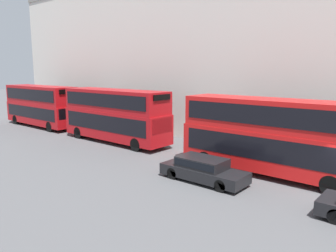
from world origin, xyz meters
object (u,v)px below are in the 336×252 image
bus_third_in_queue (41,104)px  pedestrian (49,116)px  bus_second_in_queue (115,113)px  car_hatchback (203,169)px  bus_leading (270,134)px

bus_third_in_queue → pedestrian: (2.09, 2.17, -1.62)m
bus_second_in_queue → car_hatchback: (-3.40, -11.05, -1.70)m
car_hatchback → bus_second_in_queue: bearing=72.9°
bus_leading → pedestrian: (2.09, 27.26, -1.67)m
bus_second_in_queue → car_hatchback: bearing=-107.1°
bus_leading → bus_third_in_queue: bearing=90.0°
bus_leading → car_hatchback: bearing=146.6°
bus_leading → bus_third_in_queue: 25.08m
bus_second_in_queue → car_hatchback: size_ratio=2.17×
bus_third_in_queue → bus_second_in_queue: bearing=-90.0°
bus_second_in_queue → bus_third_in_queue: bus_second_in_queue is taller
bus_second_in_queue → car_hatchback: 11.68m
bus_leading → pedestrian: bus_leading is taller
pedestrian → bus_second_in_queue: bearing=-98.5°
pedestrian → car_hatchback: bearing=-102.4°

